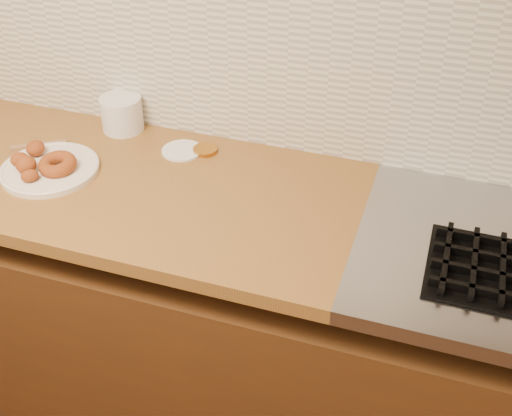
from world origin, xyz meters
name	(u,v)px	position (x,y,z in m)	size (l,w,h in m)	color
base_cabinet	(185,323)	(0.00, 1.69, 0.39)	(3.60, 0.60, 0.77)	#4B2A10
backsplash	(209,37)	(0.00, 1.99, 1.20)	(3.60, 0.02, 0.60)	silver
donut_plate	(50,169)	(-0.35, 1.66, 0.91)	(0.27, 0.27, 0.02)	white
ring_donut	(57,164)	(-0.32, 1.65, 0.93)	(0.10, 0.10, 0.04)	#9E4D1E
fried_dough_chunks	(28,160)	(-0.40, 1.64, 0.94)	(0.13, 0.18, 0.05)	#9E4D1E
plastic_tub	(122,114)	(-0.27, 1.93, 0.95)	(0.12, 0.12, 0.10)	white
tub_lid	(182,151)	(-0.05, 1.86, 0.90)	(0.12, 0.12, 0.01)	white
brass_jar_lid	(205,150)	(0.01, 1.89, 0.91)	(0.07, 0.07, 0.01)	#B17125
wooden_utensil	(39,146)	(-0.45, 1.76, 0.91)	(0.16, 0.02, 0.01)	#906642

